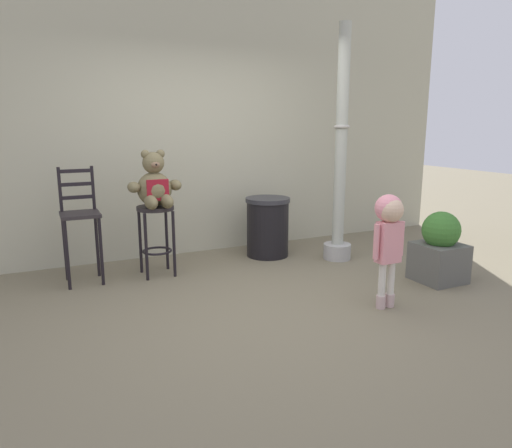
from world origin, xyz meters
TOP-DOWN VIEW (x-y plane):
  - ground_plane at (0.00, 0.00)m, footprint 24.00×24.00m
  - building_wall at (0.00, 2.14)m, footprint 7.42×0.30m
  - bar_stool_with_teddy at (-0.63, 1.29)m, footprint 0.38×0.38m
  - teddy_bear at (-0.63, 1.26)m, footprint 0.55×0.49m
  - child_walking at (0.94, -0.46)m, footprint 0.31×0.25m
  - trash_bin at (0.75, 1.45)m, footprint 0.53×0.53m
  - lamppost at (1.43, 0.97)m, footprint 0.32×0.32m
  - bar_chair_empty at (-1.36, 1.37)m, footprint 0.37×0.37m
  - planter_with_shrub at (1.89, -0.14)m, footprint 0.44×0.44m

SIDE VIEW (x-z plane):
  - ground_plane at x=0.00m, z-range 0.00..0.00m
  - planter_with_shrub at x=1.89m, z-range -0.03..0.69m
  - trash_bin at x=0.75m, z-range 0.00..0.71m
  - bar_stool_with_teddy at x=-0.63m, z-range 0.16..0.89m
  - bar_chair_empty at x=-1.36m, z-range 0.06..1.22m
  - child_walking at x=0.94m, z-range 0.22..1.22m
  - teddy_bear at x=-0.63m, z-range 0.66..1.24m
  - lamppost at x=1.43m, z-range -0.29..2.36m
  - building_wall at x=0.00m, z-range 0.00..3.93m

